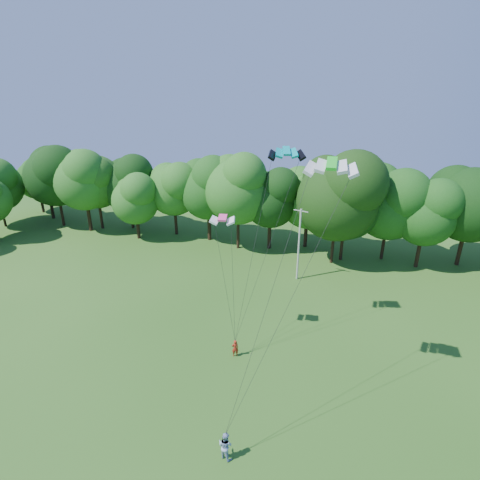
% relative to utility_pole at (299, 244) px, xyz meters
% --- Properties ---
extents(utility_pole, '(1.66, 0.52, 8.47)m').
position_rel_utility_pole_xyz_m(utility_pole, '(0.00, 0.00, 0.00)').
color(utility_pole, '#B0B1A8').
rests_on(utility_pole, ground).
extents(kite_flyer_left, '(0.66, 0.59, 1.52)m').
position_rel_utility_pole_xyz_m(kite_flyer_left, '(-2.43, -15.11, -3.59)').
color(kite_flyer_left, '#A62615').
rests_on(kite_flyer_left, ground).
extents(kite_flyer_right, '(1.09, 0.96, 1.88)m').
position_rel_utility_pole_xyz_m(kite_flyer_right, '(-0.01, -23.99, -3.40)').
color(kite_flyer_right, '#94AACD').
rests_on(kite_flyer_right, ground).
extents(kite_teal, '(2.95, 1.97, 0.60)m').
position_rel_utility_pole_xyz_m(kite_teal, '(0.15, -10.33, 11.77)').
color(kite_teal, '#05A0A6').
rests_on(kite_teal, ground).
extents(kite_green, '(3.04, 1.48, 0.63)m').
position_rel_utility_pole_xyz_m(kite_green, '(4.07, -16.69, 12.13)').
color(kite_green, '#20D828').
rests_on(kite_green, ground).
extents(kite_pink, '(2.12, 1.33, 0.35)m').
position_rel_utility_pole_xyz_m(kite_pink, '(-4.16, -12.93, 6.79)').
color(kite_pink, '#FF4696').
rests_on(kite_pink, ground).
extents(tree_back_west, '(8.87, 8.87, 12.90)m').
position_rel_utility_pole_xyz_m(tree_back_west, '(-32.40, 7.45, 3.71)').
color(tree_back_west, black).
rests_on(tree_back_west, ground).
extents(tree_back_center, '(10.73, 10.73, 15.61)m').
position_rel_utility_pole_xyz_m(tree_back_center, '(3.37, 5.79, 5.40)').
color(tree_back_center, black).
rests_on(tree_back_center, ground).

